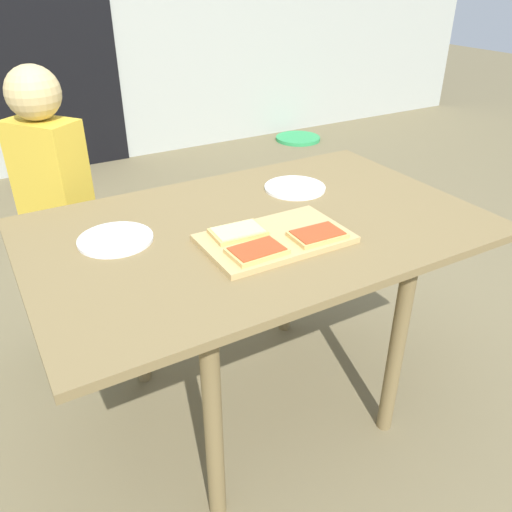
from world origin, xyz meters
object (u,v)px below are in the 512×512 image
cutting_board (275,239)px  pizza_slice_near_right (317,235)px  garden_hose_coil (298,138)px  pizza_slice_near_left (257,251)px  plate_white_right (295,188)px  pizza_slice_far_left (238,232)px  child_left (56,202)px  dining_table (258,248)px  plate_white_left (116,239)px

cutting_board → pizza_slice_near_right: size_ratio=2.69×
garden_hose_coil → pizza_slice_near_left: bearing=-126.2°
pizza_slice_near_right → plate_white_right: (0.16, 0.35, -0.02)m
pizza_slice_far_left → child_left: bearing=118.0°
dining_table → plate_white_left: size_ratio=6.43×
pizza_slice_far_left → garden_hose_coil: 3.39m
cutting_board → child_left: size_ratio=0.36×
pizza_slice_far_left → child_left: (-0.37, 0.69, -0.09)m
garden_hose_coil → child_left: bearing=-140.7°
pizza_slice_far_left → plate_white_right: 0.42m
dining_table → pizza_slice_near_left: pizza_slice_near_left is taller
pizza_slice_near_right → plate_white_left: pizza_slice_near_right is taller
garden_hose_coil → pizza_slice_near_right: bearing=-123.5°
pizza_slice_near_right → plate_white_left: (-0.48, 0.29, -0.02)m
dining_table → plate_white_right: size_ratio=6.43×
dining_table → pizza_slice_far_left: pizza_slice_far_left is taller
pizza_slice_near_right → plate_white_left: bearing=149.2°
plate_white_right → plate_white_left: 0.65m
cutting_board → garden_hose_coil: bearing=54.5°
pizza_slice_near_left → plate_white_left: size_ratio=0.72×
cutting_board → pizza_slice_near_right: 0.12m
pizza_slice_far_left → pizza_slice_near_left: 0.12m
pizza_slice_near_right → pizza_slice_near_left: (-0.19, 0.00, 0.00)m
dining_table → cutting_board: size_ratio=3.32×
cutting_board → pizza_slice_far_left: size_ratio=2.66×
dining_table → plate_white_right: bearing=35.2°
child_left → garden_hose_coil: bearing=39.3°
child_left → plate_white_left: bearing=-82.6°
pizza_slice_near_right → plate_white_left: 0.56m
plate_white_left → garden_hose_coil: plate_white_left is taller
cutting_board → pizza_slice_near_left: pizza_slice_near_left is taller
dining_table → garden_hose_coil: dining_table is taller
plate_white_right → child_left: size_ratio=0.19×
dining_table → child_left: 0.79m
cutting_board → plate_white_left: cutting_board is taller
dining_table → pizza_slice_far_left: size_ratio=8.82×
child_left → garden_hose_coil: 3.13m
child_left → plate_white_right: bearing=-32.8°
cutting_board → pizza_slice_far_left: (-0.08, 0.06, 0.02)m
dining_table → pizza_slice_near_right: bearing=-65.3°
pizza_slice_near_right → garden_hose_coil: (1.82, 2.76, -0.72)m
pizza_slice_near_left → garden_hose_coil: pizza_slice_near_left is taller
plate_white_left → child_left: 0.54m
pizza_slice_far_left → child_left: size_ratio=0.14×
pizza_slice_near_left → plate_white_right: size_ratio=0.72×
cutting_board → dining_table: bearing=82.9°
child_left → pizza_slice_far_left: bearing=-62.0°
child_left → garden_hose_coil: size_ratio=2.83×
cutting_board → plate_white_right: (0.26, 0.29, -0.00)m
dining_table → plate_white_right: plate_white_right is taller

